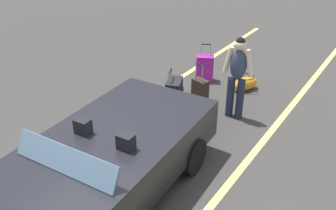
{
  "coord_description": "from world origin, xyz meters",
  "views": [
    {
      "loc": [
        2.74,
        3.06,
        3.82
      ],
      "look_at": [
        -1.8,
        -0.06,
        0.75
      ],
      "focal_mm": 39.56,
      "sensor_mm": 36.0,
      "label": 1
    }
  ],
  "objects": [
    {
      "name": "suitcase_large_black",
      "position": [
        -2.7,
        -0.52,
        0.37
      ],
      "size": [
        0.55,
        0.45,
        0.94
      ],
      "rotation": [
        0.0,
        0.0,
        1.98
      ],
      "color": "black",
      "rests_on": "ground_plane"
    },
    {
      "name": "lot_line_near",
      "position": [
        0.0,
        -1.34,
        0.0
      ],
      "size": [
        18.0,
        0.12,
        0.01
      ],
      "primitive_type": "cube",
      "color": "#EAE066",
      "rests_on": "ground_plane"
    },
    {
      "name": "suitcase_small_carryon",
      "position": [
        -3.45,
        -0.36,
        0.25
      ],
      "size": [
        0.28,
        0.38,
        0.88
      ],
      "rotation": [
        0.0,
        0.0,
        2.92
      ],
      "color": "#2D2319",
      "rests_on": "ground_plane"
    },
    {
      "name": "duffel_bag",
      "position": [
        -4.5,
        0.22,
        0.16
      ],
      "size": [
        0.71,
        0.56,
        0.34
      ],
      "rotation": [
        0.0,
        0.0,
        5.8
      ],
      "color": "orange",
      "rests_on": "ground_plane"
    },
    {
      "name": "ground_plane",
      "position": [
        0.0,
        0.0,
        0.0
      ],
      "size": [
        80.0,
        80.0,
        0.0
      ],
      "primitive_type": "plane",
      "color": "#383533"
    },
    {
      "name": "convertible_car",
      "position": [
        0.21,
        0.01,
        0.59
      ],
      "size": [
        4.25,
        2.05,
        1.24
      ],
      "rotation": [
        0.0,
        0.0,
        0.07
      ],
      "color": "black",
      "rests_on": "ground_plane"
    },
    {
      "name": "traveler_person",
      "position": [
        -3.27,
        0.53,
        0.93
      ],
      "size": [
        0.25,
        0.61,
        1.65
      ],
      "rotation": [
        0.0,
        0.0,
        0.1
      ],
      "color": "#1E2338",
      "rests_on": "ground_plane"
    },
    {
      "name": "suitcase_medium_bright",
      "position": [
        -4.42,
        -0.79,
        0.31
      ],
      "size": [
        0.4,
        0.47,
        0.9
      ],
      "rotation": [
        0.0,
        0.0,
        0.48
      ],
      "color": "#991E8C",
      "rests_on": "ground_plane"
    }
  ]
}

